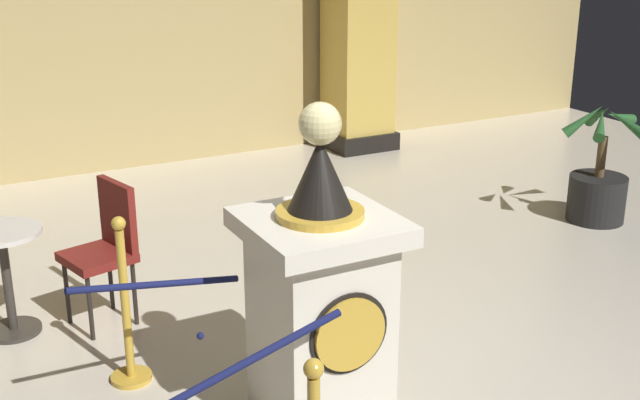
# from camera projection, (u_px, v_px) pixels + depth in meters

# --- Properties ---
(pedestal_clock) EXTENTS (0.74, 0.74, 1.75)m
(pedestal_clock) POSITION_uv_depth(u_px,v_px,m) (320.00, 302.00, 4.21)
(pedestal_clock) COLOR silver
(pedestal_clock) RESTS_ON ground_plane
(stanchion_near) EXTENTS (0.24, 0.24, 1.02)m
(stanchion_near) POSITION_uv_depth(u_px,v_px,m) (127.00, 325.00, 4.71)
(stanchion_near) COLOR gold
(stanchion_near) RESTS_ON ground_plane
(velvet_rope) EXTENTS (1.06, 1.09, 0.22)m
(velvet_rope) POSITION_uv_depth(u_px,v_px,m) (199.00, 319.00, 3.84)
(velvet_rope) COLOR #141947
(potted_palm_right) EXTENTS (0.74, 0.73, 1.10)m
(potted_palm_right) POSITION_uv_depth(u_px,v_px,m) (598.00, 186.00, 7.27)
(potted_palm_right) COLOR black
(potted_palm_right) RESTS_ON ground_plane
(cafe_table) EXTENTS (0.51, 0.51, 0.72)m
(cafe_table) POSITION_uv_depth(u_px,v_px,m) (6.00, 268.00, 5.23)
(cafe_table) COLOR #332D28
(cafe_table) RESTS_ON ground_plane
(cafe_chair_red) EXTENTS (0.49, 0.49, 0.96)m
(cafe_chair_red) POSITION_uv_depth(u_px,v_px,m) (107.00, 241.00, 5.35)
(cafe_chair_red) COLOR black
(cafe_chair_red) RESTS_ON ground_plane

